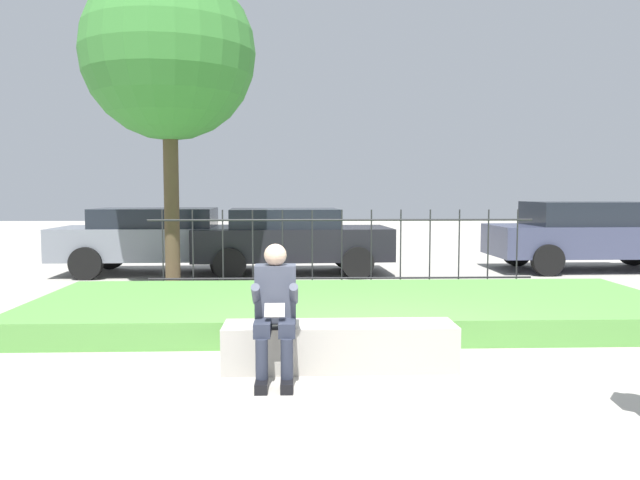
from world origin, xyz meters
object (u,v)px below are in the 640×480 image
(stone_bench, at_px, (339,348))
(car_parked_left, at_px, (163,238))
(tree_behind_fence, at_px, (169,54))
(person_seated_reader, at_px, (275,306))
(car_parked_center, at_px, (290,239))
(car_parked_right, at_px, (592,234))

(stone_bench, xyz_separation_m, car_parked_left, (-3.21, 7.10, 0.55))
(stone_bench, height_order, tree_behind_fence, tree_behind_fence)
(person_seated_reader, bearing_deg, stone_bench, 26.12)
(car_parked_center, height_order, tree_behind_fence, tree_behind_fence)
(stone_bench, bearing_deg, car_parked_right, 50.60)
(person_seated_reader, bearing_deg, tree_behind_fence, 110.45)
(person_seated_reader, xyz_separation_m, tree_behind_fence, (-1.99, 5.34, 3.40))
(car_parked_left, xyz_separation_m, car_parked_right, (9.21, 0.20, 0.05))
(tree_behind_fence, bearing_deg, car_parked_left, 106.43)
(car_parked_right, distance_m, tree_behind_fence, 9.48)
(person_seated_reader, distance_m, car_parked_right, 10.07)
(person_seated_reader, relative_size, tree_behind_fence, 0.22)
(car_parked_center, xyz_separation_m, car_parked_right, (6.54, 0.36, 0.05))
(stone_bench, distance_m, car_parked_right, 9.47)
(car_parked_center, distance_m, car_parked_right, 6.55)
(stone_bench, height_order, car_parked_center, car_parked_center)
(person_seated_reader, relative_size, car_parked_center, 0.30)
(stone_bench, bearing_deg, car_parked_center, 94.51)
(person_seated_reader, distance_m, car_parked_left, 7.84)
(person_seated_reader, distance_m, tree_behind_fence, 6.64)
(car_parked_left, bearing_deg, tree_behind_fence, -74.51)
(stone_bench, xyz_separation_m, car_parked_right, (6.00, 7.30, 0.60))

